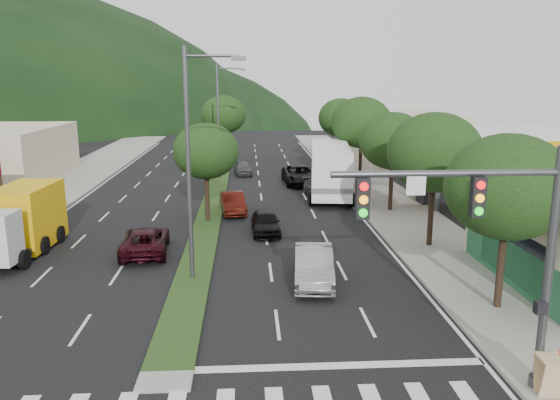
{
  "coord_description": "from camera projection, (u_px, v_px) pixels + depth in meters",
  "views": [
    {
      "loc": [
        2.49,
        -15.03,
        8.65
      ],
      "look_at": [
        4.25,
        14.04,
        2.22
      ],
      "focal_mm": 35.0,
      "sensor_mm": 36.0,
      "label": 1
    }
  ],
  "objects": [
    {
      "name": "tree_r_b",
      "position": [
        435.0,
        153.0,
        27.68
      ],
      "size": [
        4.8,
        4.8,
        6.94
      ],
      "color": "black",
      "rests_on": "sidewalk_right"
    },
    {
      "name": "suv_maroon",
      "position": [
        145.0,
        240.0,
        27.69
      ],
      "size": [
        2.64,
        5.01,
        1.34
      ],
      "primitive_type": "imported",
      "rotation": [
        0.0,
        0.0,
        3.23
      ],
      "color": "black",
      "rests_on": "ground"
    },
    {
      "name": "car_queue_c",
      "position": [
        233.0,
        203.0,
        36.05
      ],
      "size": [
        1.96,
        4.32,
        1.37
      ],
      "primitive_type": "imported",
      "rotation": [
        0.0,
        0.0,
        0.13
      ],
      "color": "#46130B",
      "rests_on": "ground"
    },
    {
      "name": "a_frame_sign",
      "position": [
        551.0,
        373.0,
        14.87
      ],
      "size": [
        0.75,
        0.84,
        1.54
      ],
      "rotation": [
        0.0,
        0.0,
        -0.09
      ],
      "color": "tan",
      "rests_on": "sidewalk_right"
    },
    {
      "name": "ground",
      "position": [
        167.0,
        375.0,
        16.36
      ],
      "size": [
        160.0,
        160.0,
        0.0
      ],
      "primitive_type": "plane",
      "color": "black",
      "rests_on": "ground"
    },
    {
      "name": "traffic_signal",
      "position": [
        496.0,
        235.0,
        14.4
      ],
      "size": [
        6.12,
        0.4,
        7.0
      ],
      "color": "#47494C",
      "rests_on": "ground"
    },
    {
      "name": "streetlight_mid",
      "position": [
        220.0,
        116.0,
        47.34
      ],
      "size": [
        2.6,
        0.25,
        10.0
      ],
      "color": "#47494C",
      "rests_on": "ground"
    },
    {
      "name": "tree_r_c",
      "position": [
        393.0,
        141.0,
        35.54
      ],
      "size": [
        4.4,
        4.4,
        6.48
      ],
      "color": "black",
      "rests_on": "sidewalk_right"
    },
    {
      "name": "tree_med_near",
      "position": [
        206.0,
        151.0,
        32.95
      ],
      "size": [
        4.0,
        4.0,
        6.02
      ],
      "color": "black",
      "rests_on": "median"
    },
    {
      "name": "motorhome",
      "position": [
        330.0,
        169.0,
        41.26
      ],
      "size": [
        4.14,
        10.2,
        3.81
      ],
      "rotation": [
        0.0,
        0.0,
        -0.12
      ],
      "color": "white",
      "rests_on": "ground"
    },
    {
      "name": "gas_canopy",
      "position": [
        484.0,
        139.0,
        37.93
      ],
      "size": [
        12.2,
        8.2,
        5.25
      ],
      "color": "silver",
      "rests_on": "ground"
    },
    {
      "name": "box_truck",
      "position": [
        21.0,
        223.0,
        27.64
      ],
      "size": [
        2.95,
        6.88,
        3.33
      ],
      "rotation": [
        0.0,
        0.0,
        3.09
      ],
      "color": "silver",
      "rests_on": "ground"
    },
    {
      "name": "car_queue_b",
      "position": [
        318.0,
        188.0,
        41.31
      ],
      "size": [
        2.26,
        4.39,
        1.22
      ],
      "primitive_type": "imported",
      "rotation": [
        0.0,
        0.0,
        0.14
      ],
      "color": "#4F4F54",
      "rests_on": "ground"
    },
    {
      "name": "tree_med_far",
      "position": [
        223.0,
        115.0,
        58.17
      ],
      "size": [
        4.8,
        4.8,
        6.94
      ],
      "color": "black",
      "rests_on": "median"
    },
    {
      "name": "car_queue_d",
      "position": [
        299.0,
        175.0,
        46.09
      ],
      "size": [
        2.82,
        5.66,
        1.54
      ],
      "primitive_type": "imported",
      "rotation": [
        0.0,
        0.0,
        0.05
      ],
      "color": "black",
      "rests_on": "ground"
    },
    {
      "name": "sidewalk_left",
      "position": [
        36.0,
        199.0,
        39.95
      ],
      "size": [
        6.0,
        90.0,
        0.15
      ],
      "primitive_type": "cube",
      "color": "gray",
      "rests_on": "ground"
    },
    {
      "name": "bldg_left_far",
      "position": [
        2.0,
        154.0,
        47.89
      ],
      "size": [
        9.0,
        14.0,
        4.6
      ],
      "primitive_type": "cube",
      "color": "beige",
      "rests_on": "ground"
    },
    {
      "name": "tree_r_e",
      "position": [
        341.0,
        118.0,
        55.01
      ],
      "size": [
        4.6,
        4.6,
        6.71
      ],
      "color": "black",
      "rests_on": "sidewalk_right"
    },
    {
      "name": "streetlight_near",
      "position": [
        193.0,
        154.0,
        22.97
      ],
      "size": [
        2.6,
        0.25,
        10.0
      ],
      "color": "#47494C",
      "rests_on": "ground"
    },
    {
      "name": "sedan_silver",
      "position": [
        314.0,
        266.0,
        23.65
      ],
      "size": [
        2.06,
        4.81,
        1.54
      ],
      "primitive_type": "imported",
      "rotation": [
        0.0,
        0.0,
        -0.09
      ],
      "color": "#93959A",
      "rests_on": "ground"
    },
    {
      "name": "bldg_right_far",
      "position": [
        402.0,
        136.0,
        59.84
      ],
      "size": [
        10.0,
        16.0,
        5.2
      ],
      "primitive_type": "cube",
      "color": "beige",
      "rests_on": "ground"
    },
    {
      "name": "sidewalk_right",
      "position": [
        379.0,
        195.0,
        41.45
      ],
      "size": [
        5.0,
        90.0,
        0.15
      ],
      "primitive_type": "cube",
      "color": "gray",
      "rests_on": "ground"
    },
    {
      "name": "tree_r_a",
      "position": [
        508.0,
        187.0,
        19.93
      ],
      "size": [
        4.6,
        4.6,
        6.63
      ],
      "color": "black",
      "rests_on": "sidewalk_right"
    },
    {
      "name": "tree_r_d",
      "position": [
        362.0,
        123.0,
        45.2
      ],
      "size": [
        5.0,
        5.0,
        7.17
      ],
      "color": "black",
      "rests_on": "sidewalk_right"
    },
    {
      "name": "median",
      "position": [
        217.0,
        190.0,
        43.64
      ],
      "size": [
        1.6,
        56.0,
        0.12
      ],
      "primitive_type": "cube",
      "color": "#203C15",
      "rests_on": "ground"
    },
    {
      "name": "car_queue_e",
      "position": [
        243.0,
        168.0,
        50.72
      ],
      "size": [
        1.88,
        3.82,
        1.25
      ],
      "primitive_type": "imported",
      "rotation": [
        0.0,
        0.0,
        0.11
      ],
      "color": "#4C4D51",
      "rests_on": "ground"
    },
    {
      "name": "car_queue_a",
      "position": [
        266.0,
        222.0,
        31.3
      ],
      "size": [
        1.68,
        3.92,
        1.32
      ],
      "primitive_type": "imported",
      "rotation": [
        0.0,
        0.0,
        0.03
      ],
      "color": "black",
      "rests_on": "ground"
    }
  ]
}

